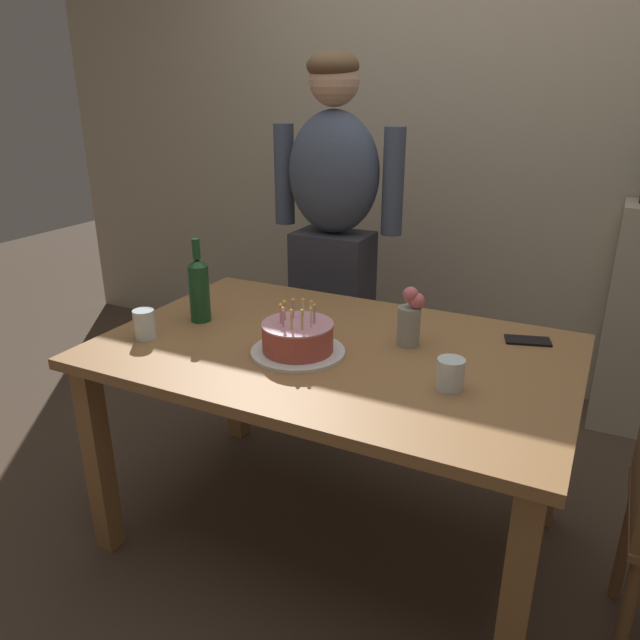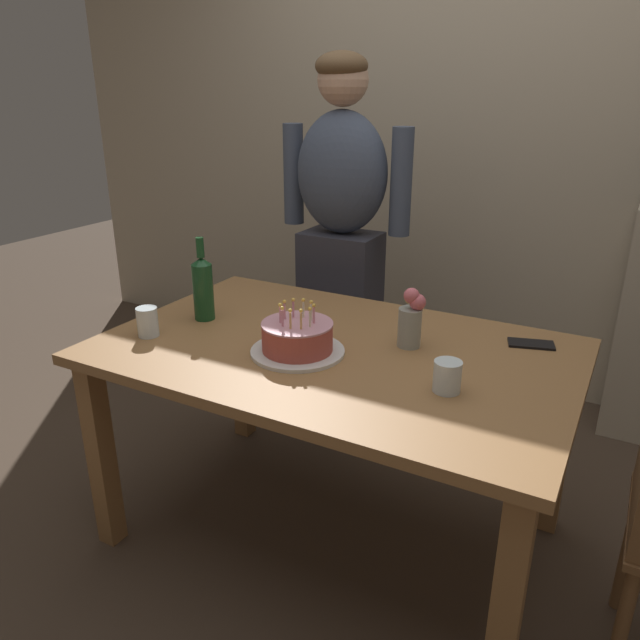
{
  "view_description": "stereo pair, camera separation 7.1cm",
  "coord_description": "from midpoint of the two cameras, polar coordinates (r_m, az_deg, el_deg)",
  "views": [
    {
      "loc": [
        0.75,
        -1.61,
        1.52
      ],
      "look_at": [
        -0.03,
        -0.04,
        0.84
      ],
      "focal_mm": 33.78,
      "sensor_mm": 36.0,
      "label": 1
    },
    {
      "loc": [
        0.81,
        -1.58,
        1.52
      ],
      "look_at": [
        -0.03,
        -0.04,
        0.84
      ],
      "focal_mm": 33.78,
      "sensor_mm": 36.0,
      "label": 2
    }
  ],
  "objects": [
    {
      "name": "flower_vase",
      "position": [
        1.94,
        7.51,
        0.37
      ],
      "size": [
        0.08,
        0.08,
        0.2
      ],
      "color": "#999E93",
      "rests_on": "dining_table"
    },
    {
      "name": "birthday_cake",
      "position": [
        1.87,
        -3.21,
        -1.85
      ],
      "size": [
        0.3,
        0.3,
        0.17
      ],
      "color": "white",
      "rests_on": "dining_table"
    },
    {
      "name": "ground_plane",
      "position": [
        2.34,
        0.27,
        -19.38
      ],
      "size": [
        10.0,
        10.0,
        0.0
      ],
      "primitive_type": "plane",
      "color": "#47382B"
    },
    {
      "name": "dining_table",
      "position": [
        1.98,
        0.31,
        -5.1
      ],
      "size": [
        1.5,
        0.96,
        0.74
      ],
      "color": "olive",
      "rests_on": "ground_plane"
    },
    {
      "name": "water_glass_near",
      "position": [
        1.69,
        11.06,
        -5.05
      ],
      "size": [
        0.08,
        0.08,
        0.09
      ],
      "primitive_type": "cylinder",
      "color": "silver",
      "rests_on": "dining_table"
    },
    {
      "name": "back_wall",
      "position": [
        3.25,
        12.98,
        16.75
      ],
      "size": [
        5.2,
        0.1,
        2.6
      ],
      "primitive_type": "cube",
      "color": "tan",
      "rests_on": "ground_plane"
    },
    {
      "name": "person_man_bearded",
      "position": [
        2.71,
        0.49,
        7.32
      ],
      "size": [
        0.61,
        0.27,
        1.66
      ],
      "rotation": [
        0.0,
        0.0,
        3.14
      ],
      "color": "#33333D",
      "rests_on": "ground_plane"
    },
    {
      "name": "wine_bottle",
      "position": [
        2.17,
        -12.27,
        2.97
      ],
      "size": [
        0.07,
        0.07,
        0.3
      ],
      "color": "#194723",
      "rests_on": "dining_table"
    },
    {
      "name": "water_glass_far",
      "position": [
        2.08,
        -17.24,
        -0.41
      ],
      "size": [
        0.07,
        0.07,
        0.1
      ],
      "primitive_type": "cylinder",
      "color": "silver",
      "rests_on": "dining_table"
    },
    {
      "name": "cell_phone",
      "position": [
        2.08,
        18.16,
        -1.87
      ],
      "size": [
        0.16,
        0.11,
        0.01
      ],
      "primitive_type": "cube",
      "rotation": [
        0.0,
        0.0,
        0.28
      ],
      "color": "black",
      "rests_on": "dining_table"
    }
  ]
}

